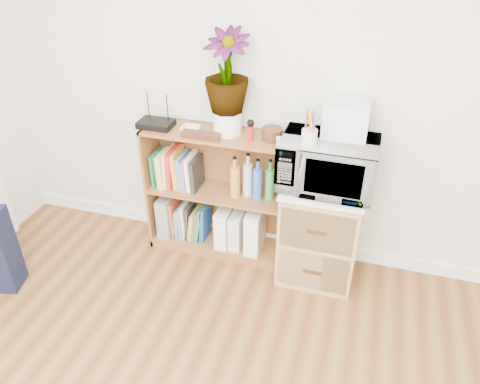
% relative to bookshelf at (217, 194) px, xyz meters
% --- Properties ---
extents(skirting_board, '(4.00, 0.02, 0.10)m').
position_rel_bookshelf_xyz_m(skirting_board, '(0.35, 0.14, -0.42)').
color(skirting_board, white).
rests_on(skirting_board, ground).
extents(bookshelf, '(1.00, 0.30, 0.95)m').
position_rel_bookshelf_xyz_m(bookshelf, '(0.00, 0.00, 0.00)').
color(bookshelf, brown).
rests_on(bookshelf, ground).
extents(wicker_unit, '(0.50, 0.45, 0.70)m').
position_rel_bookshelf_xyz_m(wicker_unit, '(0.75, -0.08, -0.12)').
color(wicker_unit, '#9E7542').
rests_on(wicker_unit, ground).
extents(microwave, '(0.58, 0.40, 0.32)m').
position_rel_bookshelf_xyz_m(microwave, '(0.75, -0.08, 0.41)').
color(microwave, white).
rests_on(microwave, wicker_unit).
extents(pen_cup, '(0.09, 0.09, 0.10)m').
position_rel_bookshelf_xyz_m(pen_cup, '(0.64, -0.19, 0.62)').
color(pen_cup, silver).
rests_on(pen_cup, microwave).
extents(small_appliance, '(0.26, 0.22, 0.21)m').
position_rel_bookshelf_xyz_m(small_appliance, '(0.82, 0.01, 0.67)').
color(small_appliance, silver).
rests_on(small_appliance, microwave).
extents(router, '(0.23, 0.16, 0.04)m').
position_rel_bookshelf_xyz_m(router, '(-0.42, -0.02, 0.50)').
color(router, black).
rests_on(router, bookshelf).
extents(white_bowl, '(0.13, 0.13, 0.03)m').
position_rel_bookshelf_xyz_m(white_bowl, '(-0.17, -0.03, 0.49)').
color(white_bowl, silver).
rests_on(white_bowl, bookshelf).
extents(plant_pot, '(0.18, 0.18, 0.16)m').
position_rel_bookshelf_xyz_m(plant_pot, '(0.08, 0.02, 0.55)').
color(plant_pot, white).
rests_on(plant_pot, bookshelf).
extents(potted_plant, '(0.29, 0.29, 0.51)m').
position_rel_bookshelf_xyz_m(potted_plant, '(0.08, 0.02, 0.89)').
color(potted_plant, '#29662E').
rests_on(potted_plant, plant_pot).
extents(trinket_box, '(0.25, 0.06, 0.04)m').
position_rel_bookshelf_xyz_m(trinket_box, '(-0.06, -0.10, 0.50)').
color(trinket_box, '#39200F').
rests_on(trinket_box, bookshelf).
extents(kokeshi_doll, '(0.04, 0.04, 0.10)m').
position_rel_bookshelf_xyz_m(kokeshi_doll, '(0.25, -0.04, 0.52)').
color(kokeshi_doll, '#AD1515').
rests_on(kokeshi_doll, bookshelf).
extents(wooden_bowl, '(0.13, 0.13, 0.08)m').
position_rel_bookshelf_xyz_m(wooden_bowl, '(0.38, 0.01, 0.51)').
color(wooden_bowl, '#35210E').
rests_on(wooden_bowl, bookshelf).
extents(paint_jars, '(0.11, 0.04, 0.06)m').
position_rel_bookshelf_xyz_m(paint_jars, '(0.47, -0.09, 0.50)').
color(paint_jars, pink).
rests_on(paint_jars, bookshelf).
extents(file_box, '(0.10, 0.25, 0.32)m').
position_rel_bookshelf_xyz_m(file_box, '(-0.40, 0.00, -0.25)').
color(file_box, gray).
rests_on(file_box, bookshelf).
extents(magazine_holder_left, '(0.09, 0.24, 0.30)m').
position_rel_bookshelf_xyz_m(magazine_holder_left, '(0.05, -0.01, -0.26)').
color(magazine_holder_left, white).
rests_on(magazine_holder_left, bookshelf).
extents(magazine_holder_mid, '(0.09, 0.22, 0.27)m').
position_rel_bookshelf_xyz_m(magazine_holder_mid, '(0.15, -0.01, -0.27)').
color(magazine_holder_mid, silver).
rests_on(magazine_holder_mid, bookshelf).
extents(magazine_holder_right, '(0.10, 0.26, 0.33)m').
position_rel_bookshelf_xyz_m(magazine_holder_right, '(0.29, -0.01, -0.24)').
color(magazine_holder_right, silver).
rests_on(magazine_holder_right, bookshelf).
extents(cookbooks, '(0.33, 0.20, 0.28)m').
position_rel_bookshelf_xyz_m(cookbooks, '(-0.30, -0.00, 0.15)').
color(cookbooks, '#1A6331').
rests_on(cookbooks, bookshelf).
extents(liquor_bottles, '(0.30, 0.07, 0.31)m').
position_rel_bookshelf_xyz_m(liquor_bottles, '(0.25, 0.00, 0.17)').
color(liquor_bottles, orange).
rests_on(liquor_bottles, bookshelf).
extents(lower_books, '(0.28, 0.19, 0.30)m').
position_rel_bookshelf_xyz_m(lower_books, '(-0.22, -0.00, -0.27)').
color(lower_books, '#C84323').
rests_on(lower_books, bookshelf).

